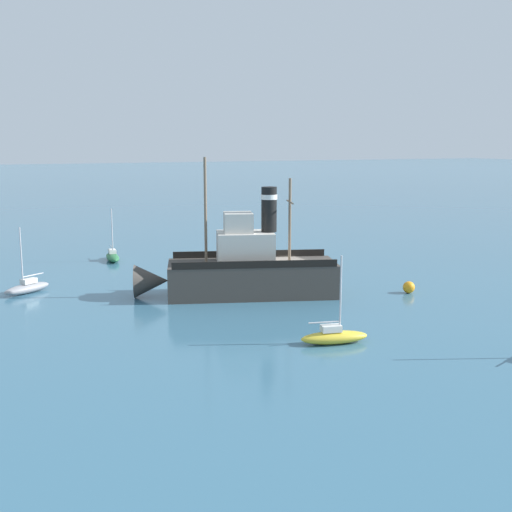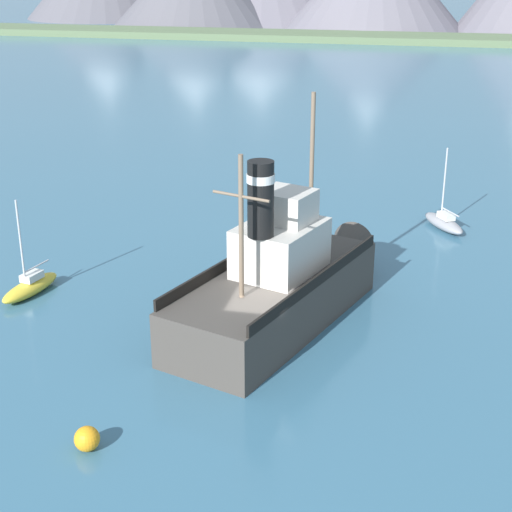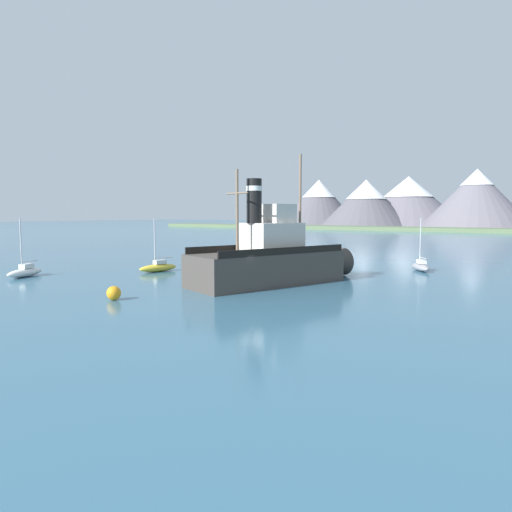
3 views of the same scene
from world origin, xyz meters
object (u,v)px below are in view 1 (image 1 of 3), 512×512
at_px(mooring_buoy, 409,287).
at_px(sailboat_grey, 27,287).
at_px(sailboat_yellow, 334,336).
at_px(old_tugboat, 244,270).
at_px(sailboat_green, 113,256).

bearing_deg(mooring_buoy, sailboat_grey, 65.18).
relative_size(sailboat_yellow, mooring_buoy, 5.62).
bearing_deg(sailboat_yellow, mooring_buoy, -54.85).
bearing_deg(sailboat_yellow, old_tugboat, -0.28).
height_order(old_tugboat, sailboat_green, old_tugboat).
bearing_deg(mooring_buoy, old_tugboat, 68.21).
bearing_deg(old_tugboat, sailboat_grey, 62.87).
height_order(sailboat_green, mooring_buoy, sailboat_green).
bearing_deg(old_tugboat, sailboat_yellow, 179.72).
bearing_deg(sailboat_grey, mooring_buoy, -114.82).
relative_size(sailboat_yellow, sailboat_grey, 1.00).
bearing_deg(sailboat_grey, old_tugboat, -117.13).
relative_size(sailboat_grey, mooring_buoy, 5.62).
xyz_separation_m(sailboat_yellow, mooring_buoy, (7.95, -11.30, 0.01)).
xyz_separation_m(old_tugboat, sailboat_yellow, (-12.44, 0.06, -1.40)).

